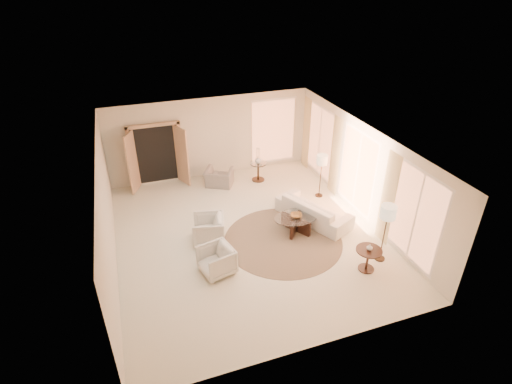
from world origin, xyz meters
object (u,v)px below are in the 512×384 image
object	(u,v)px
armchair_left	(209,228)
accent_chair	(219,175)
bowl	(296,216)
floor_lamp_near	(322,162)
floor_lamp_far	(388,215)
end_vase	(370,247)
side_table	(258,170)
armchair_right	(216,259)
side_vase	(258,160)
end_table	(368,256)
sofa	(314,210)
coffee_table	(296,222)

from	to	relation	value
armchair_left	accent_chair	world-z (taller)	armchair_left
bowl	floor_lamp_near	bearing A→B (deg)	45.31
floor_lamp_far	end_vase	distance (m)	0.91
accent_chair	bowl	world-z (taller)	accent_chair
side_table	end_vase	bearing A→B (deg)	-79.75
accent_chair	floor_lamp_far	xyz separation A→B (m)	(2.89, -5.17, 0.96)
armchair_right	side_vase	size ratio (longest dim) A/B	3.05
floor_lamp_far	bowl	distance (m)	2.55
side_vase	armchair_left	bearing A→B (deg)	-130.12
end_table	end_vase	distance (m)	0.26
sofa	side_table	xyz separation A→B (m)	(-0.71, 2.89, 0.07)
floor_lamp_near	side_vase	xyz separation A→B (m)	(-1.52, 1.68, -0.45)
end_table	side_table	distance (m)	5.41
floor_lamp_far	coffee_table	bearing A→B (deg)	129.61
coffee_table	floor_lamp_far	xyz separation A→B (m)	(1.54, -1.86, 1.06)
accent_chair	floor_lamp_far	distance (m)	6.00
armchair_right	floor_lamp_near	distance (m)	4.87
sofa	accent_chair	bearing A→B (deg)	10.22
armchair_left	side_vase	size ratio (longest dim) A/B	3.27
accent_chair	floor_lamp_near	size ratio (longest dim) A/B	0.62
accent_chair	floor_lamp_far	bearing A→B (deg)	147.97
end_vase	side_vase	distance (m)	5.42
armchair_right	side_table	xyz separation A→B (m)	(2.56, 4.21, 0.01)
sofa	end_table	bearing A→B (deg)	161.10
sofa	accent_chair	size ratio (longest dim) A/B	2.53
sofa	armchair_right	world-z (taller)	armchair_right
accent_chair	end_table	world-z (taller)	accent_chair
sofa	floor_lamp_far	distance (m)	2.56
side_table	floor_lamp_near	bearing A→B (deg)	-48.01
sofa	floor_lamp_near	xyz separation A→B (m)	(0.81, 1.20, 0.90)
floor_lamp_far	side_vase	xyz separation A→B (m)	(-1.52, 5.09, -0.57)
coffee_table	bowl	world-z (taller)	bowl
side_table	floor_lamp_near	size ratio (longest dim) A/B	0.46
armchair_left	armchair_right	xyz separation A→B (m)	(-0.11, -1.31, -0.03)
side_table	bowl	distance (m)	3.24
armchair_left	floor_lamp_near	distance (m)	4.22
sofa	coffee_table	world-z (taller)	sofa
sofa	floor_lamp_far	world-z (taller)	floor_lamp_far
floor_lamp_far	end_vase	size ratio (longest dim) A/B	10.19
side_table	side_vase	size ratio (longest dim) A/B	2.59
end_vase	floor_lamp_near	bearing A→B (deg)	81.36
accent_chair	bowl	xyz separation A→B (m)	(1.36, -3.32, 0.11)
end_vase	side_table	bearing A→B (deg)	100.25
side_table	bowl	size ratio (longest dim) A/B	2.10
bowl	armchair_left	bearing A→B (deg)	172.10
accent_chair	end_vase	distance (m)	5.90
coffee_table	floor_lamp_near	world-z (taller)	floor_lamp_near
end_table	floor_lamp_far	xyz separation A→B (m)	(0.55, 0.24, 0.94)
side_vase	armchair_right	bearing A→B (deg)	-121.28
armchair_left	accent_chair	xyz separation A→B (m)	(1.07, 2.98, -0.02)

